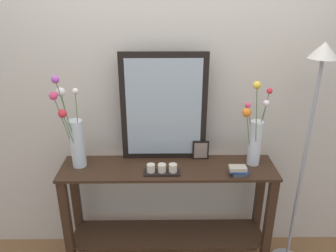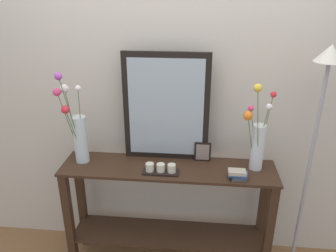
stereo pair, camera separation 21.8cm
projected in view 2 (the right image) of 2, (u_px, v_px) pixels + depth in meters
wall_back at (172, 87)px, 2.38m from camera, size 6.40×0.08×2.70m
console_table at (168, 206)px, 2.43m from camera, size 1.50×0.35×0.86m
mirror_leaning at (166, 108)px, 2.29m from camera, size 0.60×0.03×0.77m
tall_vase_left at (78, 132)px, 2.29m from camera, size 0.17×0.18×0.67m
vase_right at (257, 140)px, 2.20m from camera, size 0.21×0.19×0.63m
candle_tray at (161, 169)px, 2.23m from camera, size 0.24×0.09×0.07m
picture_frame_small at (203, 152)px, 2.36m from camera, size 0.12×0.01×0.14m
book_stack at (238, 174)px, 2.15m from camera, size 0.13×0.10×0.07m
floor_lamp at (315, 134)px, 2.09m from camera, size 0.24×0.24×1.72m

